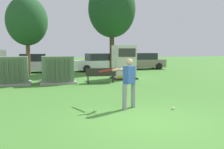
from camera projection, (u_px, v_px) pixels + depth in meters
ground_plane at (148, 122)px, 6.90m from camera, size 96.00×96.00×0.00m
transformer_west at (12, 71)px, 13.99m from camera, size 2.10×1.70×1.62m
transformer_mid_west at (57, 70)px, 14.61m from camera, size 2.10×1.70×1.62m
generator_enclosure at (124, 62)px, 16.61m from camera, size 1.60×1.40×2.30m
park_bench at (101, 74)px, 14.57m from camera, size 1.84×0.65×0.92m
batter at (128, 81)px, 8.39m from camera, size 1.06×1.50×1.74m
sports_ball at (173, 108)px, 8.31m from camera, size 0.09×0.09×0.09m
tree_left at (27, 21)px, 18.90m from camera, size 3.20×3.20×6.11m
tree_center_left at (112, 10)px, 21.64m from camera, size 4.23×4.23×8.07m
parked_car_leftmost at (32, 64)px, 21.04m from camera, size 4.32×2.16×1.62m
parked_car_left_of_center at (97, 63)px, 22.48m from camera, size 4.40×2.36×1.62m
parked_car_right_of_center at (144, 62)px, 24.58m from camera, size 4.36×2.26×1.62m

